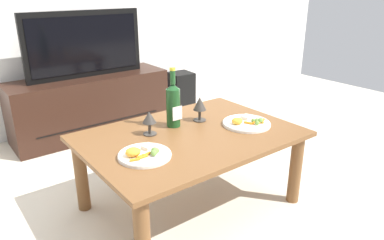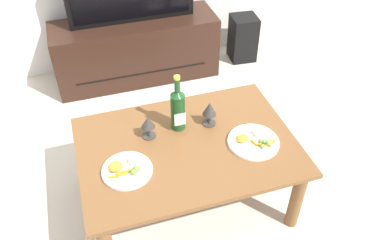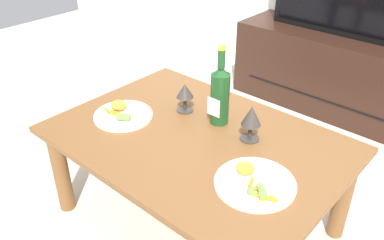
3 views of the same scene
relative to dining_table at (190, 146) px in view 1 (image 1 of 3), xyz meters
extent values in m
plane|color=beige|center=(0.00, 0.00, -0.37)|extent=(6.40, 6.40, 0.00)
cube|color=brown|center=(0.00, 0.00, 0.06)|extent=(1.13, 0.80, 0.03)
cylinder|color=brown|center=(-0.50, -0.33, -0.16)|extent=(0.07, 0.07, 0.42)
cylinder|color=brown|center=(0.50, -0.33, -0.16)|extent=(0.07, 0.07, 0.42)
cylinder|color=brown|center=(-0.50, 0.33, -0.16)|extent=(0.07, 0.07, 0.42)
cylinder|color=brown|center=(0.50, 0.33, -0.16)|extent=(0.07, 0.07, 0.42)
cube|color=black|center=(-0.01, 1.37, -0.12)|extent=(1.28, 0.41, 0.50)
cube|color=black|center=(-0.01, 1.16, -0.22)|extent=(1.02, 0.01, 0.01)
cube|color=black|center=(-0.01, 1.37, 0.38)|extent=(0.95, 0.04, 0.52)
cube|color=black|center=(-0.01, 1.34, 0.38)|extent=(0.87, 0.01, 0.43)
cube|color=black|center=(0.92, 1.37, -0.18)|extent=(0.23, 0.23, 0.39)
cylinder|color=#19471E|center=(-0.01, 0.15, 0.18)|extent=(0.08, 0.08, 0.22)
cone|color=#19471E|center=(-0.01, 0.15, 0.30)|extent=(0.08, 0.08, 0.03)
cylinder|color=#19471E|center=(-0.01, 0.15, 0.35)|extent=(0.03, 0.03, 0.08)
cylinder|color=yellow|center=(-0.01, 0.15, 0.40)|extent=(0.03, 0.03, 0.02)
cube|color=silver|center=(-0.01, 0.11, 0.16)|extent=(0.06, 0.00, 0.08)
cylinder|color=#38332D|center=(-0.18, 0.13, 0.07)|extent=(0.07, 0.07, 0.01)
cylinder|color=#38332D|center=(-0.18, 0.13, 0.11)|extent=(0.02, 0.02, 0.06)
cone|color=#38332D|center=(-0.18, 0.13, 0.17)|extent=(0.07, 0.07, 0.06)
cylinder|color=#38332D|center=(0.16, 0.13, 0.07)|extent=(0.08, 0.08, 0.01)
cylinder|color=#38332D|center=(0.16, 0.13, 0.11)|extent=(0.02, 0.02, 0.06)
cone|color=#38332D|center=(0.16, 0.13, 0.18)|extent=(0.08, 0.08, 0.08)
cylinder|color=white|center=(-0.33, -0.09, 0.08)|extent=(0.25, 0.25, 0.01)
torus|color=white|center=(-0.33, -0.09, 0.09)|extent=(0.25, 0.25, 0.01)
ellipsoid|color=orange|center=(-0.38, -0.07, 0.10)|extent=(0.07, 0.07, 0.04)
cube|color=beige|center=(-0.29, -0.05, 0.09)|extent=(0.06, 0.06, 0.02)
cylinder|color=orange|center=(-0.30, -0.11, 0.09)|extent=(0.03, 0.05, 0.01)
cylinder|color=orange|center=(-0.33, -0.10, 0.09)|extent=(0.05, 0.02, 0.01)
cylinder|color=orange|center=(-0.37, -0.11, 0.09)|extent=(0.05, 0.02, 0.01)
cylinder|color=orange|center=(-0.36, -0.12, 0.09)|extent=(0.05, 0.01, 0.01)
cylinder|color=orange|center=(-0.40, -0.12, 0.09)|extent=(0.05, 0.02, 0.01)
sphere|color=olive|center=(-0.29, -0.12, 0.10)|extent=(0.03, 0.03, 0.03)
sphere|color=olive|center=(-0.29, -0.10, 0.10)|extent=(0.02, 0.02, 0.02)
sphere|color=olive|center=(-0.28, -0.11, 0.10)|extent=(0.03, 0.03, 0.03)
sphere|color=olive|center=(-0.31, -0.13, 0.10)|extent=(0.03, 0.03, 0.03)
cylinder|color=white|center=(0.33, -0.09, 0.08)|extent=(0.27, 0.27, 0.01)
torus|color=white|center=(0.33, -0.09, 0.09)|extent=(0.27, 0.27, 0.01)
ellipsoid|color=orange|center=(0.28, -0.07, 0.10)|extent=(0.07, 0.06, 0.04)
cube|color=beige|center=(0.38, -0.04, 0.09)|extent=(0.07, 0.06, 0.02)
cylinder|color=orange|center=(0.37, -0.15, 0.09)|extent=(0.05, 0.02, 0.01)
cylinder|color=orange|center=(0.41, -0.14, 0.09)|extent=(0.04, 0.05, 0.01)
cylinder|color=orange|center=(0.42, -0.13, 0.09)|extent=(0.05, 0.03, 0.01)
cylinder|color=orange|center=(0.36, -0.12, 0.09)|extent=(0.05, 0.03, 0.01)
cylinder|color=orange|center=(0.33, -0.11, 0.09)|extent=(0.03, 0.05, 0.01)
sphere|color=olive|center=(0.36, -0.15, 0.10)|extent=(0.03, 0.03, 0.03)
sphere|color=olive|center=(0.37, -0.11, 0.10)|extent=(0.03, 0.03, 0.03)
sphere|color=olive|center=(0.39, -0.14, 0.10)|extent=(0.03, 0.03, 0.03)
sphere|color=olive|center=(0.38, -0.13, 0.10)|extent=(0.03, 0.03, 0.03)
camera|label=1|loc=(-1.07, -1.42, 0.82)|focal=33.62mm
camera|label=2|loc=(-0.43, -1.45, 1.53)|focal=37.49mm
camera|label=3|loc=(0.87, -1.01, 0.95)|focal=37.98mm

